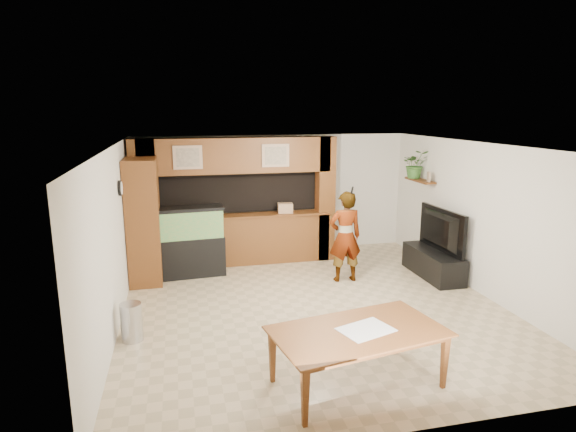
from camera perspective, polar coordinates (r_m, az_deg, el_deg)
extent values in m
plane|color=tan|center=(8.01, 2.95, -10.58)|extent=(6.50, 6.50, 0.00)
plane|color=white|center=(7.39, 3.18, 8.30)|extent=(6.50, 6.50, 0.00)
plane|color=silver|center=(10.69, -1.74, 2.61)|extent=(6.00, 0.00, 6.00)
plane|color=silver|center=(7.38, -19.98, -2.71)|extent=(0.00, 6.50, 6.50)
plane|color=silver|center=(8.89, 21.99, -0.36)|extent=(0.00, 6.50, 6.50)
cube|color=brown|center=(9.96, -5.90, -2.92)|extent=(3.80, 0.35, 1.00)
cube|color=brown|center=(9.83, -5.97, 0.00)|extent=(3.80, 0.43, 0.04)
cube|color=brown|center=(9.64, -6.13, 7.15)|extent=(3.80, 0.35, 0.70)
cube|color=brown|center=(9.73, -16.58, 1.09)|extent=(0.50, 0.35, 2.60)
cube|color=brown|center=(10.16, 4.41, 2.05)|extent=(0.35, 0.35, 2.60)
cube|color=black|center=(10.29, -6.40, 2.99)|extent=(4.20, 0.45, 0.85)
cube|color=tan|center=(9.38, -11.80, 6.81)|extent=(0.55, 0.03, 0.45)
cube|color=tan|center=(9.36, -11.79, 6.80)|extent=(0.43, 0.01, 0.35)
cube|color=tan|center=(9.57, -1.49, 7.18)|extent=(0.55, 0.03, 0.45)
cube|color=tan|center=(9.55, -1.47, 7.17)|extent=(0.43, 0.01, 0.35)
cylinder|color=black|center=(8.23, -19.29, 3.14)|extent=(0.04, 0.25, 0.25)
cylinder|color=white|center=(8.22, -19.11, 3.15)|extent=(0.01, 0.21, 0.21)
cube|color=brown|center=(10.37, 15.38, 4.09)|extent=(0.25, 0.90, 0.04)
cube|color=brown|center=(9.18, -16.73, -0.59)|extent=(0.57, 0.94, 2.29)
cylinder|color=#B2B2B7|center=(7.14, -18.06, -11.87)|extent=(0.29, 0.29, 0.54)
cube|color=black|center=(9.45, -11.26, -4.72)|extent=(1.22, 0.46, 0.76)
cube|color=#2E743F|center=(9.28, -11.43, -0.91)|extent=(1.17, 0.43, 0.53)
cube|color=black|center=(9.22, -11.51, 0.87)|extent=(1.22, 0.46, 0.06)
cube|color=black|center=(9.68, 16.83, -5.40)|extent=(0.55, 1.51, 0.50)
imported|color=black|center=(9.51, 17.08, -1.62)|extent=(0.26, 1.42, 0.81)
cube|color=tan|center=(10.06, 16.33, 4.46)|extent=(0.06, 0.15, 0.19)
imported|color=#346428|center=(10.48, 14.87, 5.96)|extent=(0.64, 0.59, 0.59)
imported|color=#9D7B56|center=(8.93, 6.79, -2.44)|extent=(0.62, 0.41, 1.70)
cylinder|color=black|center=(8.61, 7.61, 3.04)|extent=(0.03, 0.09, 0.15)
imported|color=brown|center=(5.81, 8.44, -16.45)|extent=(2.12, 1.42, 0.69)
cube|color=silver|center=(5.70, 9.22, -13.15)|extent=(0.69, 0.59, 0.01)
cube|color=tan|center=(9.97, -0.33, 0.96)|extent=(0.32, 0.23, 0.20)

